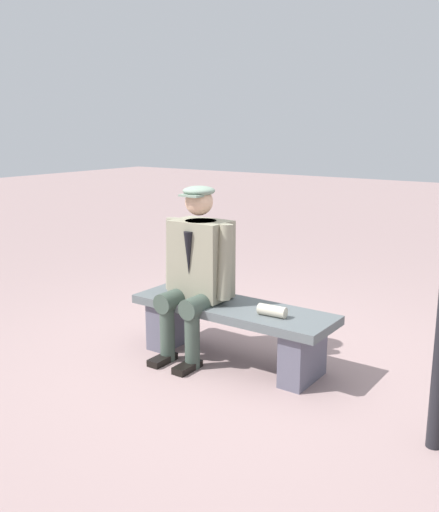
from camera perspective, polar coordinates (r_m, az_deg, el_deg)
name	(u,v)px	position (r m, az deg, el deg)	size (l,w,h in m)	color
ground_plane	(232,361)	(4.33, 1.23, -10.40)	(30.00, 30.00, 0.00)	gray
bench	(232,324)	(4.22, 1.25, -6.78)	(1.54, 0.48, 0.44)	#585F62
seated_man	(197,266)	(4.22, -2.28, -1.00)	(0.59, 0.59, 1.29)	gray
rolled_magazine	(272,311)	(3.93, 5.28, -5.46)	(0.08, 0.08, 0.20)	beige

